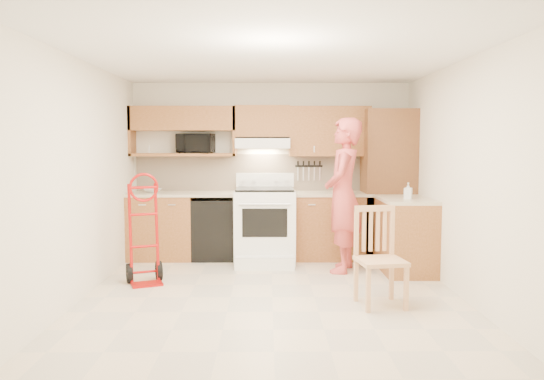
{
  "coord_description": "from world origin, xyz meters",
  "views": [
    {
      "loc": [
        -0.05,
        -5.56,
        1.63
      ],
      "look_at": [
        0.0,
        0.5,
        1.1
      ],
      "focal_mm": 35.35,
      "sensor_mm": 36.0,
      "label": 1
    }
  ],
  "objects_px": {
    "range": "(265,219)",
    "person": "(343,195)",
    "microwave": "(196,143)",
    "hand_truck": "(145,234)",
    "dining_chair": "(381,257)"
  },
  "relations": [
    {
      "from": "range",
      "to": "person",
      "type": "height_order",
      "value": "person"
    },
    {
      "from": "microwave",
      "to": "hand_truck",
      "type": "distance_m",
      "value": 1.88
    },
    {
      "from": "hand_truck",
      "to": "dining_chair",
      "type": "bearing_deg",
      "value": -40.36
    },
    {
      "from": "range",
      "to": "hand_truck",
      "type": "bearing_deg",
      "value": -141.83
    },
    {
      "from": "person",
      "to": "dining_chair",
      "type": "distance_m",
      "value": 1.57
    },
    {
      "from": "person",
      "to": "hand_truck",
      "type": "height_order",
      "value": "person"
    },
    {
      "from": "microwave",
      "to": "hand_truck",
      "type": "height_order",
      "value": "microwave"
    },
    {
      "from": "range",
      "to": "hand_truck",
      "type": "distance_m",
      "value": 1.76
    },
    {
      "from": "dining_chair",
      "to": "range",
      "type": "bearing_deg",
      "value": 112.34
    },
    {
      "from": "hand_truck",
      "to": "dining_chair",
      "type": "distance_m",
      "value": 2.71
    },
    {
      "from": "microwave",
      "to": "person",
      "type": "bearing_deg",
      "value": -17.69
    },
    {
      "from": "person",
      "to": "dining_chair",
      "type": "relative_size",
      "value": 1.97
    },
    {
      "from": "microwave",
      "to": "hand_truck",
      "type": "relative_size",
      "value": 0.43
    },
    {
      "from": "range",
      "to": "dining_chair",
      "type": "distance_m",
      "value": 2.3
    },
    {
      "from": "range",
      "to": "microwave",
      "type": "bearing_deg",
      "value": 156.7
    }
  ]
}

